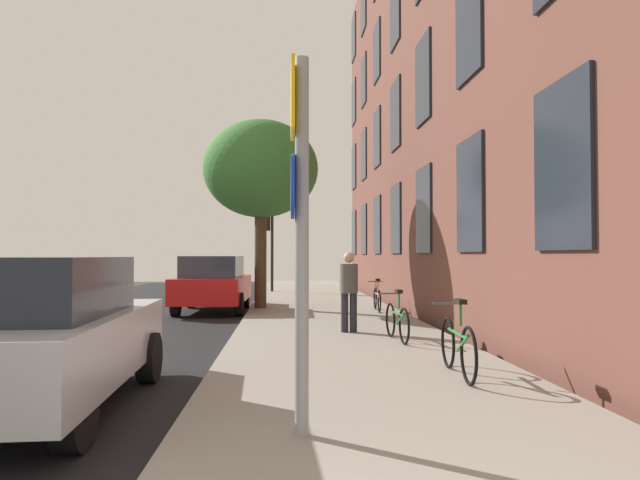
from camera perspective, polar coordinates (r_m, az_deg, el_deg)
The scene contains 13 objects.
ground_plane at distance 16.64m, azimuth -11.89°, elevation -7.18°, with size 41.80×41.80×0.00m, color #332D28.
road_asphalt at distance 17.07m, azimuth -18.93°, elevation -6.97°, with size 7.00×38.00×0.01m, color black.
sidewalk at distance 16.50m, azimuth 0.32°, elevation -7.05°, with size 4.20×38.00×0.12m, color gray.
building_facade at distance 17.15m, azimuth 9.48°, elevation 16.51°, with size 0.56×27.00×13.87m.
sign_post at distance 5.00m, azimuth -2.07°, elevation 2.65°, with size 0.16×0.60×3.24m.
traffic_light at distance 24.99m, azimuth -4.94°, elevation 0.39°, with size 0.43×0.24×3.44m.
tree_near at distance 17.28m, azimuth -5.81°, elevation 6.84°, with size 3.36×3.36×5.50m.
bicycle_0 at distance 7.69m, azimuth 13.32°, elevation -10.01°, with size 0.42×1.75×0.99m.
bicycle_1 at distance 10.64m, azimuth 7.55°, elevation -7.82°, with size 0.42×1.60×0.92m.
bicycle_2 at distance 16.21m, azimuth 5.62°, elevation -5.70°, with size 0.42×1.70×0.89m.
pedestrian_0 at distance 11.67m, azimuth 2.85°, elevation -4.56°, with size 0.47×0.47×1.59m.
car_0 at distance 6.83m, azimuth -26.05°, elevation -8.13°, with size 2.02×4.24×1.62m.
car_1 at distance 17.27m, azimuth -10.40°, elevation -4.18°, with size 1.97×4.14×1.62m.
Camera 1 is at (0.00, -1.39, 1.65)m, focal length 32.73 mm.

